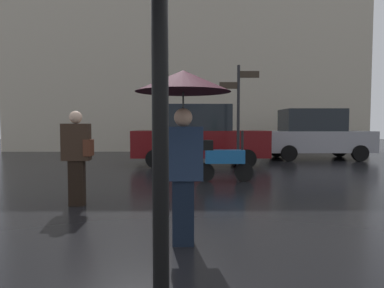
{
  "coord_description": "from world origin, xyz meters",
  "views": [
    {
      "loc": [
        0.12,
        -2.7,
        1.37
      ],
      "look_at": [
        0.19,
        4.45,
        0.97
      ],
      "focal_mm": 31.27,
      "sensor_mm": 36.0,
      "label": 1
    }
  ],
  "objects_px": {
    "parked_car_left": "(198,135)",
    "pedestrian_with_umbrella": "(183,103)",
    "street_signpost": "(239,109)",
    "parked_scooter": "(223,159)",
    "pedestrian_with_bag": "(77,152)",
    "parked_car_right": "(314,134)"
  },
  "relations": [
    {
      "from": "pedestrian_with_bag",
      "to": "parked_car_right",
      "type": "distance_m",
      "value": 10.44
    },
    {
      "from": "pedestrian_with_bag",
      "to": "parked_scooter",
      "type": "distance_m",
      "value": 3.63
    },
    {
      "from": "parked_scooter",
      "to": "street_signpost",
      "type": "bearing_deg",
      "value": 69.7
    },
    {
      "from": "pedestrian_with_umbrella",
      "to": "parked_car_left",
      "type": "bearing_deg",
      "value": 27.93
    },
    {
      "from": "pedestrian_with_bag",
      "to": "parked_scooter",
      "type": "relative_size",
      "value": 1.14
    },
    {
      "from": "pedestrian_with_bag",
      "to": "parked_car_left",
      "type": "xyz_separation_m",
      "value": [
        2.21,
        5.8,
        0.1
      ]
    },
    {
      "from": "parked_car_left",
      "to": "pedestrian_with_umbrella",
      "type": "bearing_deg",
      "value": -107.63
    },
    {
      "from": "parked_car_right",
      "to": "street_signpost",
      "type": "xyz_separation_m",
      "value": [
        -3.71,
        -4.28,
        0.82
      ]
    },
    {
      "from": "parked_car_left",
      "to": "street_signpost",
      "type": "xyz_separation_m",
      "value": [
        1.04,
        -2.31,
        0.8
      ]
    },
    {
      "from": "pedestrian_with_bag",
      "to": "parked_car_right",
      "type": "xyz_separation_m",
      "value": [
        6.97,
        7.78,
        0.08
      ]
    },
    {
      "from": "street_signpost",
      "to": "parked_car_left",
      "type": "bearing_deg",
      "value": 114.3
    },
    {
      "from": "parked_scooter",
      "to": "parked_car_right",
      "type": "bearing_deg",
      "value": 57.4
    },
    {
      "from": "pedestrian_with_umbrella",
      "to": "parked_scooter",
      "type": "distance_m",
      "value": 4.5
    },
    {
      "from": "pedestrian_with_bag",
      "to": "parked_car_left",
      "type": "bearing_deg",
      "value": 91.83
    },
    {
      "from": "parked_scooter",
      "to": "parked_car_left",
      "type": "height_order",
      "value": "parked_car_left"
    },
    {
      "from": "street_signpost",
      "to": "parked_scooter",
      "type": "bearing_deg",
      "value": -115.97
    },
    {
      "from": "parked_car_left",
      "to": "street_signpost",
      "type": "relative_size",
      "value": 1.51
    },
    {
      "from": "street_signpost",
      "to": "pedestrian_with_bag",
      "type": "bearing_deg",
      "value": -132.97
    },
    {
      "from": "pedestrian_with_umbrella",
      "to": "parked_scooter",
      "type": "height_order",
      "value": "pedestrian_with_umbrella"
    },
    {
      "from": "parked_scooter",
      "to": "pedestrian_with_umbrella",
      "type": "bearing_deg",
      "value": -96.04
    },
    {
      "from": "parked_car_left",
      "to": "street_signpost",
      "type": "bearing_deg",
      "value": -80.48
    },
    {
      "from": "parked_scooter",
      "to": "street_signpost",
      "type": "xyz_separation_m",
      "value": [
        0.54,
        1.11,
        1.26
      ]
    }
  ]
}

